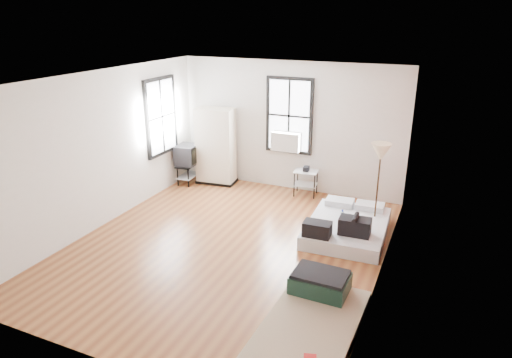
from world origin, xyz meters
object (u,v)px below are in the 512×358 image
at_px(mattress_main, 347,226).
at_px(tv_stand, 188,156).
at_px(side_table, 306,176).
at_px(floor_lamp, 381,157).
at_px(wardrobe, 216,146).
at_px(mattress_bare, 312,318).

distance_m(mattress_main, tv_stand, 4.15).
bearing_deg(mattress_main, tv_stand, 161.38).
relative_size(side_table, floor_lamp, 0.40).
bearing_deg(side_table, floor_lamp, -32.52).
xyz_separation_m(mattress_main, side_table, (-1.25, 1.51, 0.28)).
distance_m(wardrobe, floor_lamp, 3.94).
distance_m(mattress_bare, side_table, 4.45).
height_order(mattress_bare, floor_lamp, floor_lamp).
bearing_deg(side_table, wardrobe, -178.12).
relative_size(mattress_main, mattress_bare, 0.89).
height_order(wardrobe, floor_lamp, wardrobe).
relative_size(floor_lamp, tv_stand, 1.78).
height_order(floor_lamp, tv_stand, floor_lamp).
xyz_separation_m(mattress_bare, floor_lamp, (0.22, 3.15, 1.24)).
relative_size(mattress_bare, floor_lamp, 1.29).
bearing_deg(wardrobe, mattress_main, -28.98).
height_order(wardrobe, side_table, wardrobe).
height_order(mattress_main, wardrobe, wardrobe).
distance_m(wardrobe, tv_stand, 0.69).
height_order(mattress_main, floor_lamp, floor_lamp).
bearing_deg(floor_lamp, side_table, 147.48).
relative_size(mattress_main, side_table, 2.86).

